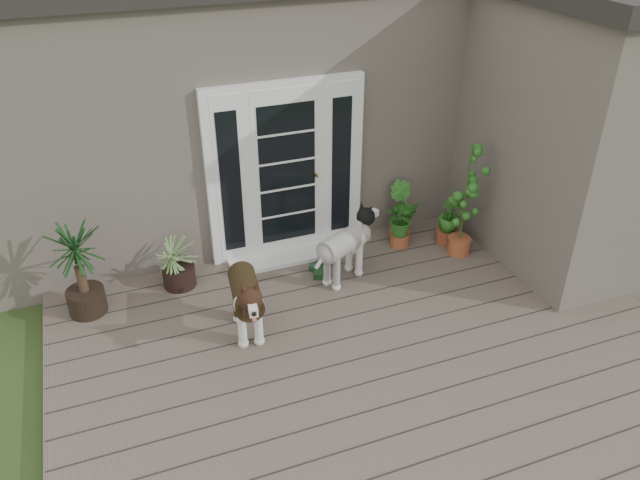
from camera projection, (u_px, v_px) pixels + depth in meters
name	position (u px, v px, depth m)	size (l,w,h in m)	color
deck	(378.00, 358.00, 6.20)	(6.20, 4.60, 0.12)	#6B5B4C
house_main	(254.00, 90.00, 8.85)	(7.40, 4.00, 3.10)	#665E54
house_wing	(570.00, 140.00, 7.21)	(1.60, 2.40, 3.10)	#665E54
door_unit	(286.00, 171.00, 7.32)	(1.90, 0.14, 2.15)	white
door_step	(294.00, 255.00, 7.70)	(1.60, 0.40, 0.05)	white
brindle_dog	(247.00, 302.00, 6.27)	(0.39, 0.91, 0.76)	#382814
white_dog	(344.00, 253.00, 7.11)	(0.37, 0.87, 0.72)	beige
spider_plant	(177.00, 261.00, 7.02)	(0.62, 0.62, 0.66)	#8D9A5E
yucca	(79.00, 269.00, 6.48)	(0.76, 0.76, 1.10)	black
herb_a	(401.00, 227.00, 7.83)	(0.41, 0.41, 0.52)	#184C15
herb_b	(401.00, 217.00, 8.03)	(0.36, 0.36, 0.54)	#234E16
herb_c	(448.00, 224.00, 7.91)	(0.31, 0.31, 0.49)	#194B15
sapling	(465.00, 199.00, 7.42)	(0.44, 0.44, 1.50)	#18551C
clog_left	(319.00, 269.00, 7.39)	(0.13, 0.28, 0.08)	#173920
clog_right	(318.00, 270.00, 7.37)	(0.15, 0.32, 0.10)	black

